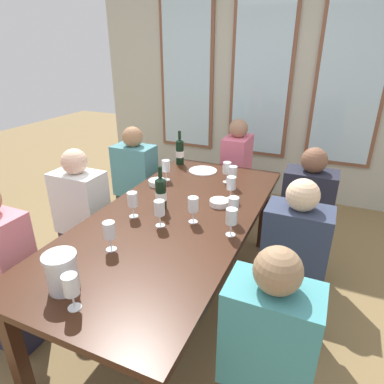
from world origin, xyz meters
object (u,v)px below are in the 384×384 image
wine_glass_9 (71,286)px  seated_person_6 (236,174)px  wine_glass_5 (109,231)px  seated_person_0 (83,221)px  wine_glass_4 (231,218)px  wine_glass_8 (160,209)px  wine_glass_1 (233,173)px  seated_person_1 (292,267)px  wine_bottle_1 (161,193)px  wine_glass_6 (132,200)px  seated_person_2 (3,274)px  wine_glass_2 (193,206)px  wine_glass_3 (231,184)px  white_plate_0 (203,171)px  wine_glass_7 (233,205)px  metal_pitcher (62,272)px  seated_person_3 (266,363)px  dining_table (175,224)px  seated_person_4 (136,186)px  tasting_bowl_1 (219,203)px  tasting_bowl_0 (157,182)px  wine_bottle_0 (180,151)px  seated_person_5 (305,219)px  wine_glass_10 (166,167)px

wine_glass_9 → seated_person_6: (0.01, 2.40, -0.34)m
wine_glass_5 → seated_person_0: 0.89m
wine_glass_4 → wine_glass_8: (-0.44, -0.07, -0.00)m
wine_glass_1 → seated_person_1: size_ratio=0.16×
wine_bottle_1 → wine_glass_6: size_ratio=1.78×
seated_person_2 → wine_glass_2: bearing=36.4°
wine_glass_3 → wine_glass_9: same height
white_plate_0 → wine_glass_7: wine_glass_7 is taller
wine_glass_9 → seated_person_1: size_ratio=0.16×
metal_pitcher → seated_person_3: bearing=10.0°
seated_person_1 → seated_person_2: bearing=-153.9°
dining_table → metal_pitcher: (-0.14, -0.87, 0.17)m
wine_glass_6 → wine_glass_2: bearing=13.0°
metal_pitcher → seated_person_6: bearing=86.5°
metal_pitcher → wine_glass_6: bearing=97.6°
wine_glass_2 → seated_person_4: size_ratio=0.16×
wine_glass_7 → seated_person_3: size_ratio=0.16×
wine_glass_3 → seated_person_6: seated_person_6 is taller
tasting_bowl_1 → seated_person_6: size_ratio=0.13×
tasting_bowl_0 → seated_person_6: bearing=70.9°
seated_person_0 → seated_person_3: 1.73m
seated_person_2 → seated_person_3: same height
wine_glass_3 → seated_person_2: 1.59m
wine_bottle_0 → seated_person_5: (1.21, -0.25, -0.34)m
wine_glass_3 → wine_glass_4: size_ratio=1.00×
wine_glass_4 → wine_glass_5: size_ratio=1.00×
seated_person_6 → wine_glass_2: bearing=-84.1°
wine_glass_9 → seated_person_4: seated_person_4 is taller
wine_glass_10 → seated_person_5: bearing=8.5°
tasting_bowl_1 → wine_glass_1: 0.37m
wine_glass_3 → seated_person_3: seated_person_3 is taller
wine_bottle_1 → seated_person_0: 0.75m
wine_bottle_0 → seated_person_2: size_ratio=0.29×
metal_pitcher → seated_person_0: size_ratio=0.17×
metal_pitcher → wine_glass_6: size_ratio=1.09×
metal_pitcher → seated_person_4: 1.77m
metal_pitcher → wine_glass_10: metal_pitcher is taller
dining_table → seated_person_1: seated_person_1 is taller
wine_glass_2 → seated_person_0: bearing=178.9°
wine_glass_3 → seated_person_0: 1.19m
wine_glass_4 → wine_bottle_1: bearing=165.3°
wine_glass_3 → wine_glass_2: bearing=-104.5°
wine_glass_5 → wine_bottle_1: bearing=88.8°
wine_glass_3 → wine_glass_4: 0.52m
seated_person_3 → tasting_bowl_0: bearing=135.9°
wine_bottle_1 → wine_glass_10: (-0.22, 0.49, -0.00)m
tasting_bowl_1 → seated_person_6: 1.23m
metal_pitcher → wine_glass_2: size_ratio=1.09×
tasting_bowl_0 → seated_person_1: bearing=-17.8°
wine_glass_9 → wine_glass_10: (-0.33, 1.49, -0.00)m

